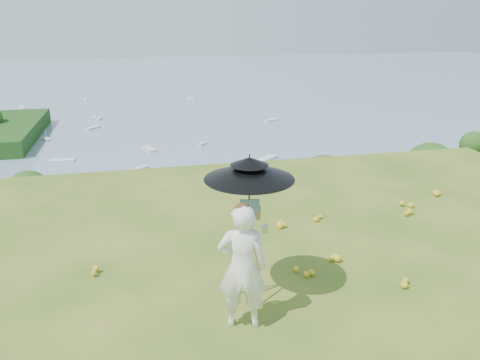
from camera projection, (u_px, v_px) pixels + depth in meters
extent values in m
plane|color=#355F1B|center=(364.00, 302.00, 6.70)|extent=(14.00, 14.00, 0.00)
cube|color=#193A10|center=(184.00, 350.00, 48.58)|extent=(140.00, 56.00, 22.00)
cube|color=slate|center=(163.00, 240.00, 87.73)|extent=(170.00, 28.00, 8.00)
plane|color=slate|center=(142.00, 94.00, 238.95)|extent=(700.00, 700.00, 0.00)
imported|color=white|center=(242.00, 267.00, 5.94)|extent=(0.71, 0.55, 1.73)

